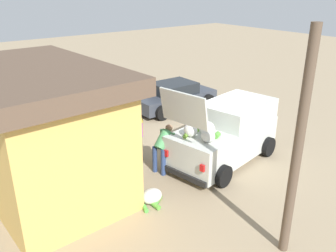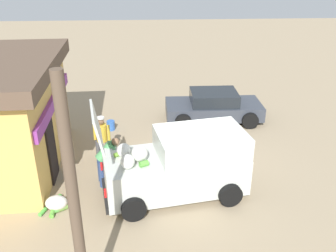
{
  "view_description": "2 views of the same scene",
  "coord_description": "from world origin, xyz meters",
  "views": [
    {
      "loc": [
        -8.67,
        8.69,
        5.53
      ],
      "look_at": [
        0.67,
        1.5,
        0.77
      ],
      "focal_mm": 38.14,
      "sensor_mm": 36.0,
      "label": 1
    },
    {
      "loc": [
        -10.32,
        1.49,
        6.37
      ],
      "look_at": [
        0.94,
        0.81,
        1.09
      ],
      "focal_mm": 39.43,
      "sensor_mm": 36.0,
      "label": 2
    }
  ],
  "objects": [
    {
      "name": "ground_plane",
      "position": [
        0.0,
        0.0,
        0.0
      ],
      "size": [
        60.0,
        60.0,
        0.0
      ],
      "primitive_type": "plane",
      "color": "#9E896B"
    },
    {
      "name": "storefront_bar",
      "position": [
        0.55,
        6.0,
        1.82
      ],
      "size": [
        5.94,
        3.79,
        3.54
      ],
      "color": "#E0B259",
      "rests_on": "ground_plane"
    },
    {
      "name": "delivery_van",
      "position": [
        -1.32,
        0.61,
        0.94
      ],
      "size": [
        2.66,
        4.39,
        2.84
      ],
      "color": "silver",
      "rests_on": "ground_plane"
    },
    {
      "name": "parked_sedan",
      "position": [
        3.81,
        -1.26,
        0.59
      ],
      "size": [
        2.11,
        3.96,
        1.25
      ],
      "color": "#383D47",
      "rests_on": "ground_plane"
    },
    {
      "name": "vendor_standing",
      "position": [
        0.5,
        2.99,
        0.96
      ],
      "size": [
        0.41,
        0.56,
        1.67
      ],
      "color": "#4C4C51",
      "rests_on": "ground_plane"
    },
    {
      "name": "customer_bending",
      "position": [
        -0.71,
        2.76,
        0.9
      ],
      "size": [
        0.62,
        0.76,
        1.48
      ],
      "color": "navy",
      "rests_on": "ground_plane"
    },
    {
      "name": "unloaded_banana_pile",
      "position": [
        -1.93,
        4.05,
        0.17
      ],
      "size": [
        0.94,
        0.77,
        0.39
      ],
      "color": "silver",
      "rests_on": "ground_plane"
    },
    {
      "name": "paint_bucket",
      "position": [
        3.05,
        2.96,
        0.19
      ],
      "size": [
        0.32,
        0.32,
        0.38
      ],
      "primitive_type": "cylinder",
      "color": "blue",
      "rests_on": "ground_plane"
    },
    {
      "name": "utility_pole",
      "position": [
        -5.19,
        2.76,
        2.45
      ],
      "size": [
        0.2,
        0.2,
        4.9
      ],
      "primitive_type": "cylinder",
      "color": "brown",
      "rests_on": "ground_plane"
    }
  ]
}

